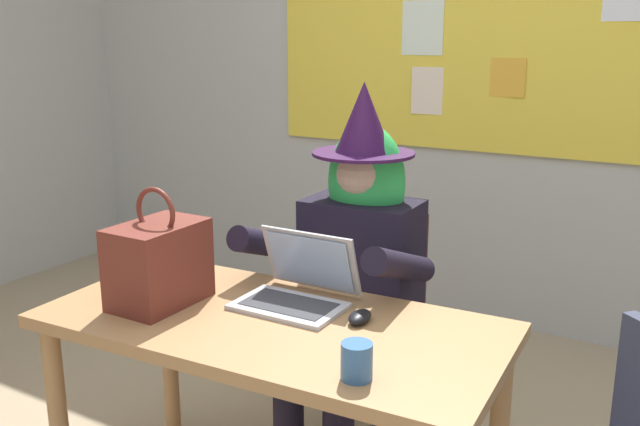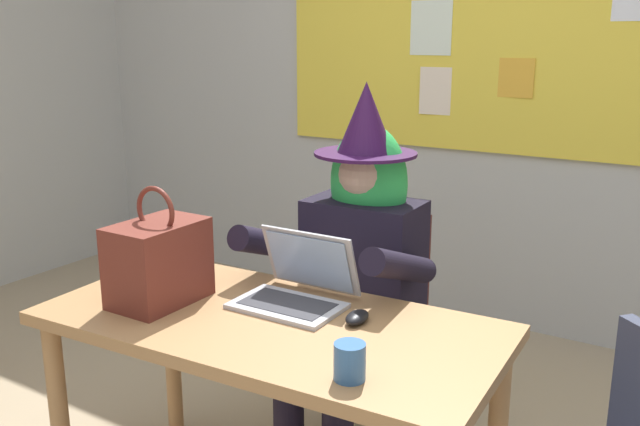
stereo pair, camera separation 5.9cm
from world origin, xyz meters
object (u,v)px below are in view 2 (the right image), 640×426
at_px(computer_mouse, 357,317).
at_px(coffee_mug, 350,361).
at_px(chair_at_desk, 370,312).
at_px(person_costumed, 356,253).
at_px(handbag, 158,261).
at_px(desk_main, 269,347).
at_px(laptop, 297,288).

bearing_deg(computer_mouse, coffee_mug, -68.91).
distance_m(computer_mouse, coffee_mug, 0.35).
bearing_deg(computer_mouse, chair_at_desk, 109.19).
xyz_separation_m(person_costumed, handbag, (-0.36, -0.64, 0.08)).
bearing_deg(desk_main, computer_mouse, 25.36).
xyz_separation_m(handbag, coffee_mug, (0.77, -0.13, -0.09)).
bearing_deg(desk_main, laptop, 90.18).
bearing_deg(coffee_mug, laptop, 138.27).
xyz_separation_m(computer_mouse, coffee_mug, (0.15, -0.31, 0.03)).
relative_size(laptop, computer_mouse, 3.27).
bearing_deg(chair_at_desk, desk_main, 1.72).
distance_m(desk_main, chair_at_desk, 0.71).
height_order(desk_main, laptop, laptop).
height_order(person_costumed, handbag, person_costumed).
bearing_deg(laptop, desk_main, -90.56).
height_order(laptop, handbag, handbag).
relative_size(computer_mouse, coffee_mug, 1.09).
distance_m(chair_at_desk, laptop, 0.61).
bearing_deg(laptop, coffee_mug, -42.47).
relative_size(chair_at_desk, person_costumed, 0.64).
height_order(desk_main, person_costumed, person_costumed).
xyz_separation_m(desk_main, chair_at_desk, (-0.02, 0.70, -0.13)).
xyz_separation_m(desk_main, computer_mouse, (0.24, 0.11, 0.11)).
relative_size(chair_at_desk, handbag, 2.33).
xyz_separation_m(laptop, coffee_mug, (0.40, -0.35, -0.00)).
relative_size(laptop, handbag, 0.90).
bearing_deg(coffee_mug, computer_mouse, 116.14).
bearing_deg(laptop, person_costumed, 91.83).
height_order(chair_at_desk, laptop, laptop).
distance_m(desk_main, person_costumed, 0.59).
bearing_deg(handbag, person_costumed, 61.10).
bearing_deg(desk_main, coffee_mug, -26.91).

